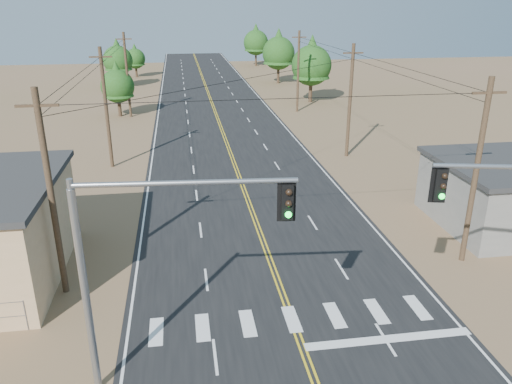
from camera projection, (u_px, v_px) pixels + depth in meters
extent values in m
cube|color=black|center=(236.00, 168.00, 42.70)|extent=(15.00, 200.00, 0.02)
cylinder|color=gray|center=(26.00, 315.00, 21.43)|extent=(0.06, 0.06, 1.50)
cylinder|color=#4C3826|center=(51.00, 197.00, 22.81)|extent=(0.30, 0.30, 10.00)
cube|color=#4C3826|center=(37.00, 106.00, 21.30)|extent=(1.80, 0.12, 0.12)
cylinder|color=#4C3826|center=(106.00, 109.00, 41.26)|extent=(0.30, 0.30, 10.00)
cube|color=#4C3826|center=(101.00, 57.00, 39.75)|extent=(1.80, 0.12, 0.12)
cylinder|color=#4C3826|center=(127.00, 76.00, 59.71)|extent=(0.30, 0.30, 10.00)
cube|color=#4C3826|center=(124.00, 39.00, 58.21)|extent=(1.80, 0.12, 0.12)
cylinder|color=#4C3826|center=(476.00, 174.00, 25.79)|extent=(0.30, 0.30, 10.00)
cube|color=#4C3826|center=(489.00, 93.00, 24.28)|extent=(1.80, 0.12, 0.12)
cylinder|color=#4C3826|center=(350.00, 102.00, 44.24)|extent=(0.30, 0.30, 10.00)
cube|color=#4C3826|center=(353.00, 53.00, 42.73)|extent=(1.80, 0.12, 0.12)
cylinder|color=#4C3826|center=(298.00, 72.00, 62.69)|extent=(0.30, 0.30, 10.00)
cube|color=#4C3826|center=(299.00, 37.00, 61.18)|extent=(1.80, 0.12, 0.12)
cylinder|color=gray|center=(86.00, 296.00, 17.08)|extent=(0.27, 0.27, 7.86)
cylinder|color=gray|center=(71.00, 189.00, 15.67)|extent=(0.20, 0.20, 0.67)
cylinder|color=gray|center=(186.00, 183.00, 15.87)|extent=(7.20, 0.76, 0.18)
cube|color=black|center=(287.00, 201.00, 16.35)|extent=(0.42, 0.37, 1.24)
sphere|color=black|center=(289.00, 192.00, 16.02)|extent=(0.22, 0.22, 0.22)
sphere|color=black|center=(289.00, 204.00, 16.16)|extent=(0.22, 0.22, 0.22)
sphere|color=#0CE533|center=(288.00, 215.00, 16.30)|extent=(0.22, 0.22, 0.22)
cube|color=black|center=(440.00, 184.00, 18.07)|extent=(0.45, 0.41, 1.22)
sphere|color=black|center=(445.00, 176.00, 17.76)|extent=(0.22, 0.22, 0.22)
sphere|color=black|center=(443.00, 186.00, 17.90)|extent=(0.22, 0.22, 0.22)
sphere|color=#0CE533|center=(442.00, 196.00, 18.04)|extent=(0.22, 0.22, 0.22)
cylinder|color=#3F2D1E|center=(119.00, 106.00, 61.37)|extent=(0.43, 0.43, 2.41)
cone|color=#244E16|center=(117.00, 79.00, 60.17)|extent=(3.76, 3.76, 4.29)
sphere|color=#244E16|center=(117.00, 86.00, 60.48)|extent=(4.02, 4.02, 4.02)
cylinder|color=#3F2D1E|center=(120.00, 79.00, 81.81)|extent=(0.40, 0.40, 2.83)
cone|color=#244E16|center=(117.00, 54.00, 80.40)|extent=(4.40, 4.40, 5.03)
sphere|color=#244E16|center=(118.00, 60.00, 80.77)|extent=(4.71, 4.71, 4.71)
cylinder|color=#3F2D1E|center=(136.00, 71.00, 93.08)|extent=(0.40, 0.40, 2.19)
cone|color=#244E16|center=(135.00, 54.00, 91.98)|extent=(3.41, 3.41, 3.90)
sphere|color=#244E16|center=(135.00, 59.00, 92.27)|extent=(3.65, 3.65, 3.65)
cylinder|color=#3F2D1E|center=(310.00, 90.00, 69.89)|extent=(0.50, 0.50, 3.30)
cone|color=#244E16|center=(312.00, 57.00, 68.24)|extent=(5.13, 5.13, 5.86)
sphere|color=#244E16|center=(311.00, 65.00, 68.67)|extent=(5.49, 5.49, 5.49)
cylinder|color=#3F2D1E|center=(278.00, 74.00, 85.86)|extent=(0.44, 0.44, 3.30)
cone|color=#244E16|center=(279.00, 46.00, 84.21)|extent=(5.13, 5.13, 5.86)
sphere|color=#244E16|center=(279.00, 53.00, 84.64)|extent=(5.50, 5.50, 5.50)
cylinder|color=#3F2D1E|center=(256.00, 58.00, 109.14)|extent=(0.41, 0.41, 3.20)
cone|color=#244E16|center=(256.00, 37.00, 107.54)|extent=(4.98, 4.98, 5.69)
sphere|color=#244E16|center=(256.00, 43.00, 107.95)|extent=(5.33, 5.33, 5.33)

